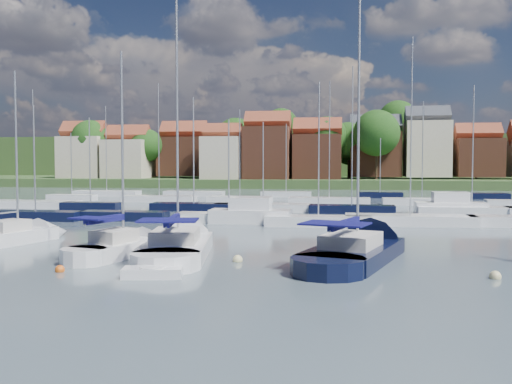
# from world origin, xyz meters

# --- Properties ---
(ground) EXTENTS (260.00, 260.00, 0.00)m
(ground) POSITION_xyz_m (0.00, 40.00, 0.00)
(ground) COLOR #495B63
(ground) RESTS_ON ground
(sailboat_left) EXTENTS (4.76, 9.40, 12.48)m
(sailboat_left) POSITION_xyz_m (-9.55, 2.52, 0.37)
(sailboat_left) COLOR silver
(sailboat_left) RESTS_ON ground
(sailboat_centre) EXTENTS (5.60, 13.60, 17.87)m
(sailboat_centre) POSITION_xyz_m (-6.90, 4.16, 0.35)
(sailboat_centre) COLOR silver
(sailboat_centre) RESTS_ON ground
(sailboat_navy) EXTENTS (7.42, 14.15, 18.86)m
(sailboat_navy) POSITION_xyz_m (3.89, 3.95, 0.35)
(sailboat_navy) COLOR black
(sailboat_navy) RESTS_ON ground
(sailboat_far) EXTENTS (4.56, 9.43, 12.20)m
(sailboat_far) POSITION_xyz_m (-18.43, 6.38, 0.34)
(sailboat_far) COLOR silver
(sailboat_far) RESTS_ON ground
(tender) EXTENTS (2.93, 1.79, 0.59)m
(tender) POSITION_xyz_m (-5.91, -3.71, 0.23)
(tender) COLOR silver
(tender) RESTS_ON ground
(buoy_b) EXTENTS (0.46, 0.46, 0.46)m
(buoy_b) POSITION_xyz_m (-10.79, -3.14, 0.00)
(buoy_b) COLOR #D85914
(buoy_b) RESTS_ON ground
(buoy_c) EXTENTS (0.49, 0.49, 0.49)m
(buoy_c) POSITION_xyz_m (-4.54, -1.65, 0.00)
(buoy_c) COLOR beige
(buoy_c) RESTS_ON ground
(buoy_d) EXTENTS (0.46, 0.46, 0.46)m
(buoy_d) POSITION_xyz_m (2.47, -1.44, 0.00)
(buoy_d) COLOR beige
(buoy_d) RESTS_ON ground
(buoy_e) EXTENTS (0.44, 0.44, 0.44)m
(buoy_e) POSITION_xyz_m (1.75, 5.89, 0.00)
(buoy_e) COLOR #D85914
(buoy_e) RESTS_ON ground
(buoy_f) EXTENTS (0.54, 0.54, 0.54)m
(buoy_f) POSITION_xyz_m (9.60, -1.57, 0.00)
(buoy_f) COLOR beige
(buoy_f) RESTS_ON ground
(buoy_g) EXTENTS (0.53, 0.53, 0.53)m
(buoy_g) POSITION_xyz_m (-2.82, 0.95, 0.00)
(buoy_g) COLOR beige
(buoy_g) RESTS_ON ground
(marina_field) EXTENTS (79.62, 41.41, 15.93)m
(marina_field) POSITION_xyz_m (1.91, 35.15, 0.43)
(marina_field) COLOR silver
(marina_field) RESTS_ON ground
(far_shore_town) EXTENTS (212.46, 90.00, 22.27)m
(far_shore_town) POSITION_xyz_m (2.23, 132.67, 4.61)
(far_shore_town) COLOR #3A4E27
(far_shore_town) RESTS_ON ground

